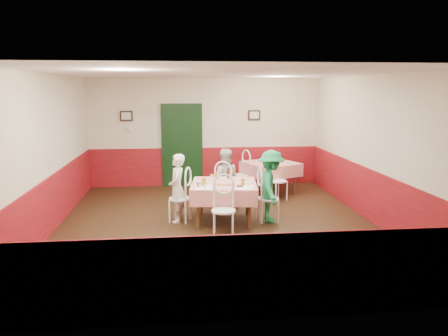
{
  "coord_description": "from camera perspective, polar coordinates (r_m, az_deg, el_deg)",
  "views": [
    {
      "loc": [
        -0.72,
        -7.91,
        2.54
      ],
      "look_at": [
        0.15,
        0.19,
        1.05
      ],
      "focal_mm": 35.0,
      "sensor_mm": 36.0,
      "label": 1
    }
  ],
  "objects": [
    {
      "name": "thermostat",
      "position": [
        11.46,
        -12.07,
        4.93
      ],
      "size": [
        0.1,
        0.03,
        0.1
      ],
      "primitive_type": "cube",
      "color": "white",
      "rests_on": "back_wall"
    },
    {
      "name": "chair_far",
      "position": [
        9.23,
        0.05,
        -2.72
      ],
      "size": [
        0.51,
        0.51,
        0.9
      ],
      "primitive_type": null,
      "rotation": [
        0.0,
        0.0,
        2.88
      ],
      "color": "white",
      "rests_on": "ground"
    },
    {
      "name": "wainscot_front",
      "position": [
        4.92,
        2.92,
        -14.13
      ],
      "size": [
        6.0,
        0.03,
        1.0
      ],
      "primitive_type": "cube",
      "color": "maroon",
      "rests_on": "ground"
    },
    {
      "name": "glass_b",
      "position": [
        8.13,
        2.47,
        -1.82
      ],
      "size": [
        0.08,
        0.08,
        0.13
      ],
      "primitive_type": "cylinder",
      "rotation": [
        0.0,
        0.0,
        -0.12
      ],
      "color": "#BF7219",
      "rests_on": "main_table"
    },
    {
      "name": "chair_second_a",
      "position": [
        10.65,
        2.14,
        -0.97
      ],
      "size": [
        0.56,
        0.56,
        0.9
      ],
      "primitive_type": null,
      "rotation": [
        0.0,
        0.0,
        -1.14
      ],
      "color": "white",
      "rests_on": "ground"
    },
    {
      "name": "plate_far",
      "position": [
        8.72,
        0.04,
        -1.36
      ],
      "size": [
        0.28,
        0.28,
        0.01
      ],
      "primitive_type": "cylinder",
      "rotation": [
        0.0,
        0.0,
        -0.12
      ],
      "color": "white",
      "rests_on": "main_table"
    },
    {
      "name": "diner_left",
      "position": [
        8.42,
        -6.14,
        -2.62
      ],
      "size": [
        0.35,
        0.5,
        1.32
      ],
      "primitive_type": "imported",
      "rotation": [
        0.0,
        0.0,
        -1.64
      ],
      "color": "gray",
      "rests_on": "ground"
    },
    {
      "name": "chair_near",
      "position": [
        7.59,
        -0.06,
        -5.62
      ],
      "size": [
        0.47,
        0.47,
        0.9
      ],
      "primitive_type": null,
      "rotation": [
        0.0,
        0.0,
        -0.12
      ],
      "color": "white",
      "rests_on": "ground"
    },
    {
      "name": "wainscot_right",
      "position": [
        8.96,
        18.49,
        -3.33
      ],
      "size": [
        0.03,
        7.0,
        1.0
      ],
      "primitive_type": "cube",
      "color": "maroon",
      "rests_on": "ground"
    },
    {
      "name": "door",
      "position": [
        11.45,
        -5.5,
        2.84
      ],
      "size": [
        0.96,
        0.06,
        2.1
      ],
      "primitive_type": "cube",
      "color": "black",
      "rests_on": "ground"
    },
    {
      "name": "wainscot_left",
      "position": [
        8.47,
        -21.51,
        -4.31
      ],
      "size": [
        0.03,
        7.0,
        1.0
      ],
      "primitive_type": "cube",
      "color": "maroon",
      "rests_on": "ground"
    },
    {
      "name": "second_table",
      "position": [
        10.79,
        6.08,
        -1.27
      ],
      "size": [
        1.48,
        1.48,
        0.77
      ],
      "primitive_type": "cube",
      "rotation": [
        0.0,
        0.0,
        0.43
      ],
      "color": "red",
      "rests_on": "ground"
    },
    {
      "name": "wainscot_back",
      "position": [
        11.59,
        -2.49,
        0.21
      ],
      "size": [
        6.0,
        0.03,
        1.0
      ],
      "primitive_type": "cube",
      "color": "maroon",
      "rests_on": "ground"
    },
    {
      "name": "chair_left",
      "position": [
        8.46,
        -5.78,
        -3.99
      ],
      "size": [
        0.53,
        0.53,
        0.9
      ],
      "primitive_type": null,
      "rotation": [
        0.0,
        0.0,
        -1.9
      ],
      "color": "white",
      "rests_on": "ground"
    },
    {
      "name": "shaker_b",
      "position": [
        7.92,
        -2.5,
        -2.3
      ],
      "size": [
        0.04,
        0.04,
        0.09
      ],
      "primitive_type": "cylinder",
      "rotation": [
        0.0,
        0.0,
        -0.12
      ],
      "color": "silver",
      "rests_on": "main_table"
    },
    {
      "name": "diner_far",
      "position": [
        9.24,
        0.06,
        -1.45
      ],
      "size": [
        0.7,
        0.58,
        1.3
      ],
      "primitive_type": "imported",
      "rotation": [
        0.0,
        0.0,
        2.99
      ],
      "color": "gray",
      "rests_on": "ground"
    },
    {
      "name": "menu_right",
      "position": [
        7.95,
        2.77,
        -2.56
      ],
      "size": [
        0.41,
        0.48,
        0.0
      ],
      "primitive_type": "cube",
      "rotation": [
        0.0,
        0.0,
        -0.33
      ],
      "color": "white",
      "rests_on": "main_table"
    },
    {
      "name": "glass_a",
      "position": [
        8.08,
        -2.65,
        -1.84
      ],
      "size": [
        0.09,
        0.09,
        0.15
      ],
      "primitive_type": "cylinder",
      "rotation": [
        0.0,
        0.0,
        -0.12
      ],
      "color": "#BF7219",
      "rests_on": "main_table"
    },
    {
      "name": "left_wall",
      "position": [
        8.31,
        -22.02,
        1.72
      ],
      "size": [
        0.1,
        7.0,
        2.8
      ],
      "primitive_type": "cube",
      "color": "beige",
      "rests_on": "ground"
    },
    {
      "name": "ceiling",
      "position": [
        7.94,
        -0.96,
        12.24
      ],
      "size": [
        7.0,
        7.0,
        0.0
      ],
      "primitive_type": "plane",
      "color": "white",
      "rests_on": "back_wall"
    },
    {
      "name": "chair_right",
      "position": [
        8.44,
        5.79,
        -4.02
      ],
      "size": [
        0.43,
        0.43,
        0.9
      ],
      "primitive_type": null,
      "rotation": [
        0.0,
        0.0,
        1.6
      ],
      "color": "white",
      "rests_on": "ground"
    },
    {
      "name": "front_wall",
      "position": [
        4.61,
        3.05,
        -3.96
      ],
      "size": [
        6.0,
        0.1,
        2.8
      ],
      "primitive_type": "cube",
      "color": "beige",
      "rests_on": "ground"
    },
    {
      "name": "picture_right",
      "position": [
        11.55,
        3.97,
        6.91
      ],
      "size": [
        0.32,
        0.03,
        0.26
      ],
      "primitive_type": "cube",
      "color": "black",
      "rests_on": "back_wall"
    },
    {
      "name": "diner_right",
      "position": [
        8.39,
        6.16,
        -2.39
      ],
      "size": [
        0.63,
        0.96,
        1.39
      ],
      "primitive_type": "imported",
      "rotation": [
        0.0,
        0.0,
        1.44
      ],
      "color": "gray",
      "rests_on": "ground"
    },
    {
      "name": "shaker_c",
      "position": [
        8.0,
        -3.46,
        -2.17
      ],
      "size": [
        0.04,
        0.04,
        0.09
      ],
      "primitive_type": "cylinder",
      "rotation": [
        0.0,
        0.0,
        -0.12
      ],
      "color": "#B23319",
      "rests_on": "main_table"
    },
    {
      "name": "back_wall",
      "position": [
        11.48,
        -2.53,
        4.65
      ],
      "size": [
        6.0,
        0.1,
        2.8
      ],
      "primitive_type": "cube",
      "color": "beige",
      "rests_on": "ground"
    },
    {
      "name": "wallet",
      "position": [
        8.02,
        2.08,
        -2.38
      ],
      "size": [
        0.12,
        0.1,
        0.02
      ],
      "primitive_type": "cube",
      "rotation": [
        0.0,
        0.0,
        -0.12
      ],
      "color": "black",
      "rests_on": "main_table"
    },
    {
      "name": "plate_left",
      "position": [
        8.33,
        -2.92,
        -1.93
      ],
      "size": [
        0.28,
        0.28,
        0.01
      ],
      "primitive_type": "cylinder",
      "rotation": [
        0.0,
        0.0,
        -0.12
      ],
      "color": "white",
      "rests_on": "main_table"
    },
    {
      "name": "picture_left",
      "position": [
        11.45,
        -12.64,
        6.66
      ],
      "size": [
        0.32,
        0.03,
        0.26
      ],
      "primitive_type": "cube",
      "color": "black",
      "rests_on": "back_wall"
    },
    {
      "name": "beer_bottle",
      "position": [
        8.68,
        0.55,
        -0.77
      ],
      "size": [
        0.06,
        0.06,
        0.21
      ],
      "primitive_type": "cylinder",
      "rotation": [
        0.0,
        0.0,
        -0.12
      ],
      "color": "#381C0A",
      "rests_on": "main_table"
    },
    {
      "name": "glass_c",
      "position": [
        8.7,
        -1.1,
        -1.01
      ],
      "size": [
        0.08,
        0.08,
        0.13
      ],
      "primitive_type": "cylinder",
      "rotation": [
        0.0,
        0.0,
        -0.12
      ],
      "color": "#BF7219",
      "rests_on": "main_table"
    },
    {
      "name": "chair_second_b",
      "position": [
        10.06,
        6.98,
        -1.7
      ],
      "size": [
        0.56,
        0.56,
        0.9
      ],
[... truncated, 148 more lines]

